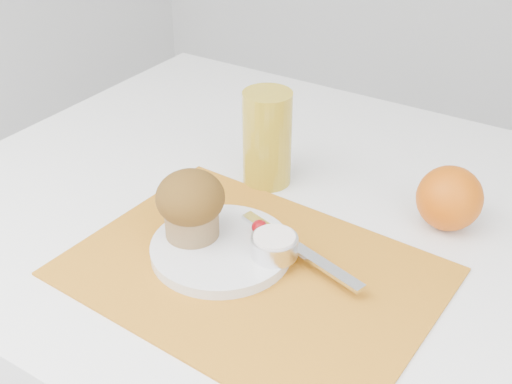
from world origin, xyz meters
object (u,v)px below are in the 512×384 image
Objects in this scene: orange at (449,198)px; muffin at (191,204)px; juice_glass at (267,138)px; plate at (221,248)px.

muffin is at bearing -140.17° from orange.
juice_glass is at bearing -173.52° from orange.
orange is (0.21, 0.21, 0.03)m from plate.
juice_glass is at bearing 91.05° from muffin.
orange is at bearing 6.48° from juice_glass.
plate is 0.07m from muffin.
plate is 2.05× the size of orange.
muffin is (-0.04, -0.00, 0.05)m from plate.
muffin is at bearing -177.63° from plate.
plate is 2.00× the size of muffin.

